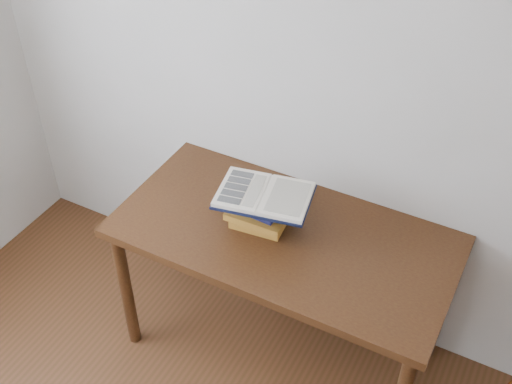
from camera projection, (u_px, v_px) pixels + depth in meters
The scene contains 3 objects.
desk at pixel (283, 249), 2.82m from camera, with size 1.47×0.74×0.79m.
book_stack at pixel (260, 209), 2.74m from camera, with size 0.26×0.21×0.18m.
open_book at pixel (264, 195), 2.65m from camera, with size 0.43×0.34×0.03m.
Camera 1 is at (0.84, -0.44, 2.70)m, focal length 45.00 mm.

